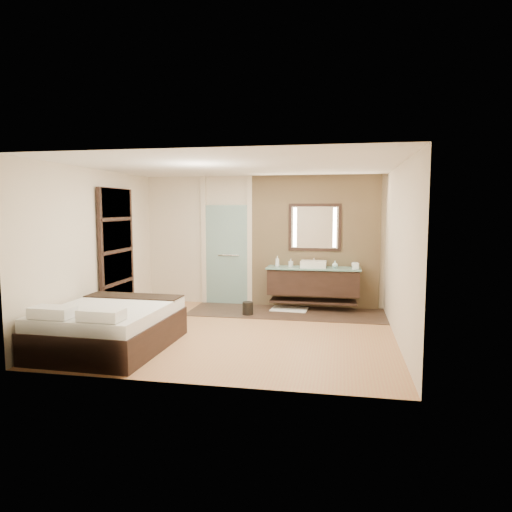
% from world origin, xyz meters
% --- Properties ---
extents(floor, '(5.00, 5.00, 0.00)m').
position_xyz_m(floor, '(0.00, 0.00, 0.00)').
color(floor, '#AE7049').
rests_on(floor, ground).
extents(tile_strip, '(3.80, 1.30, 0.01)m').
position_xyz_m(tile_strip, '(0.60, 1.60, 0.01)').
color(tile_strip, '#31221B').
rests_on(tile_strip, floor).
extents(stone_wall, '(2.60, 0.08, 2.70)m').
position_xyz_m(stone_wall, '(1.10, 2.21, 1.35)').
color(stone_wall, tan).
rests_on(stone_wall, floor).
extents(vanity, '(1.85, 0.55, 0.88)m').
position_xyz_m(vanity, '(1.10, 1.92, 0.58)').
color(vanity, black).
rests_on(vanity, stone_wall).
extents(mirror_unit, '(1.06, 0.04, 0.96)m').
position_xyz_m(mirror_unit, '(1.10, 2.16, 1.65)').
color(mirror_unit, black).
rests_on(mirror_unit, stone_wall).
extents(frosted_door, '(1.10, 0.12, 2.70)m').
position_xyz_m(frosted_door, '(-0.75, 2.20, 1.14)').
color(frosted_door, '#BBEDE8').
rests_on(frosted_door, floor).
extents(shoji_partition, '(0.06, 1.20, 2.40)m').
position_xyz_m(shoji_partition, '(-2.43, 0.60, 1.21)').
color(shoji_partition, black).
rests_on(shoji_partition, floor).
extents(bed, '(1.65, 2.04, 0.77)m').
position_xyz_m(bed, '(-1.65, -1.16, 0.32)').
color(bed, black).
rests_on(bed, floor).
extents(bath_mat, '(0.75, 0.55, 0.02)m').
position_xyz_m(bath_mat, '(0.64, 1.83, 0.02)').
color(bath_mat, white).
rests_on(bath_mat, floor).
extents(waste_bin, '(0.22, 0.22, 0.25)m').
position_xyz_m(waste_bin, '(-0.10, 1.25, 0.13)').
color(waste_bin, black).
rests_on(waste_bin, floor).
extents(tissue_box, '(0.13, 0.13, 0.10)m').
position_xyz_m(tissue_box, '(1.92, 1.89, 0.92)').
color(tissue_box, white).
rests_on(tissue_box, vanity).
extents(soap_bottle_a, '(0.10, 0.10, 0.21)m').
position_xyz_m(soap_bottle_a, '(0.37, 1.93, 0.97)').
color(soap_bottle_a, white).
rests_on(soap_bottle_a, vanity).
extents(soap_bottle_b, '(0.09, 0.09, 0.16)m').
position_xyz_m(soap_bottle_b, '(0.64, 1.97, 0.94)').
color(soap_bottle_b, '#B2B2B2').
rests_on(soap_bottle_b, vanity).
extents(soap_bottle_c, '(0.14, 0.14, 0.14)m').
position_xyz_m(soap_bottle_c, '(1.52, 1.89, 0.94)').
color(soap_bottle_c, '#ADD9D9').
rests_on(soap_bottle_c, vanity).
extents(cup, '(0.16, 0.16, 0.11)m').
position_xyz_m(cup, '(1.91, 2.01, 0.92)').
color(cup, white).
rests_on(cup, vanity).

